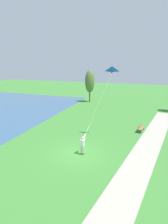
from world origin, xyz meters
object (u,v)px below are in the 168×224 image
Objects in this scene: flying_kite at (112,71)px; park_bench_near_walkway at (141,128)px; person_kite_flyer at (82,144)px; tree_behind_path at (90,82)px.

park_bench_near_walkway is at bearing 41.23° from flying_kite.
person_kite_flyer reaches higher than park_bench_near_walkway.
flying_kite is 0.90× the size of tree_behind_path.
tree_behind_path is (-7.91, 17.27, -3.05)m from flying_kite.
park_bench_near_walkway is (3.33, 2.92, -6.93)m from flying_kite.
tree_behind_path is at bearing 106.19° from person_kite_flyer.
park_bench_near_walkway is at bearing -51.93° from tree_behind_path.
park_bench_near_walkway is (4.82, 7.75, -0.54)m from person_kite_flyer.
flying_kite is 19.23m from tree_behind_path.
flying_kite is at bearing -138.77° from park_bench_near_walkway.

